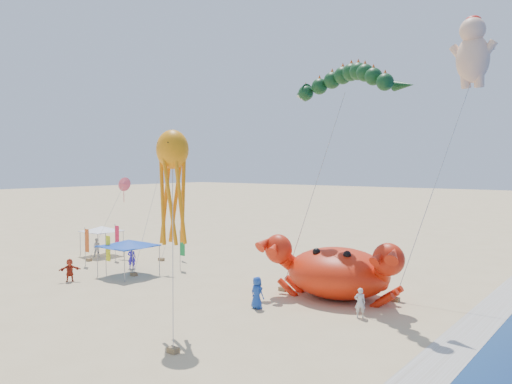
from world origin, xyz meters
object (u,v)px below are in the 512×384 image
(canopy_white, at_px, (102,229))
(octopus_kite, at_px, (173,178))
(cherub_kite, at_px, (472,51))
(canopy_blue, at_px, (128,243))
(dragon_kite, at_px, (343,86))
(crab_inflatable, at_px, (337,271))

(canopy_white, bearing_deg, octopus_kite, -26.59)
(cherub_kite, distance_m, canopy_blue, 27.08)
(dragon_kite, xyz_separation_m, canopy_blue, (-15.55, -4.48, -10.79))
(cherub_kite, xyz_separation_m, canopy_blue, (-21.91, -9.28, -12.93))
(octopus_kite, xyz_separation_m, canopy_blue, (-12.11, 6.65, -5.19))
(dragon_kite, xyz_separation_m, canopy_white, (-24.39, -0.64, -10.79))
(dragon_kite, xyz_separation_m, octopus_kite, (-3.44, -11.13, -5.60))
(crab_inflatable, relative_size, canopy_blue, 2.33)
(canopy_blue, relative_size, canopy_white, 1.17)
(canopy_blue, distance_m, canopy_white, 9.64)
(dragon_kite, bearing_deg, cherub_kite, 37.05)
(crab_inflatable, height_order, dragon_kite, dragon_kite)
(crab_inflatable, distance_m, cherub_kite, 16.00)
(canopy_blue, bearing_deg, crab_inflatable, 13.76)
(crab_inflatable, distance_m, canopy_blue, 16.07)
(cherub_kite, height_order, octopus_kite, cherub_kite)
(canopy_white, bearing_deg, cherub_kite, 10.03)
(crab_inflatable, height_order, canopy_blue, crab_inflatable)
(cherub_kite, height_order, canopy_blue, cherub_kite)
(crab_inflatable, relative_size, dragon_kite, 0.62)
(octopus_kite, bearing_deg, dragon_kite, 72.82)
(cherub_kite, bearing_deg, dragon_kite, -142.95)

